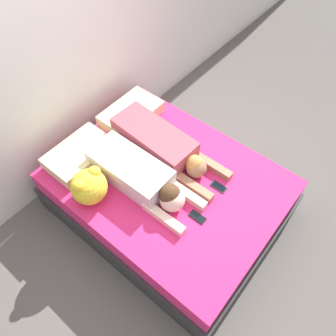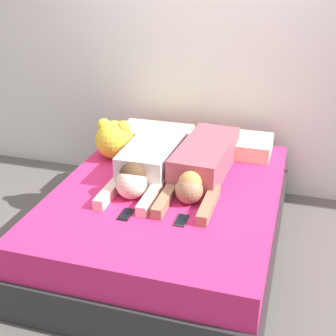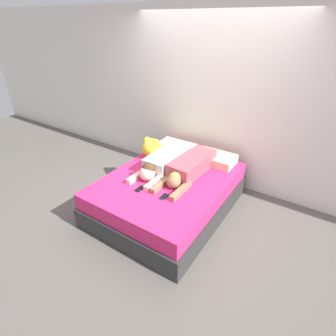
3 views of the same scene
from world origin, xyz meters
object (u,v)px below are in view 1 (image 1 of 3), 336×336
object	(u,v)px
pillow_head_left	(80,154)
cell_phone_right	(219,187)
person_right	(162,145)
cell_phone_left	(197,217)
bed	(168,194)
plush_toy	(89,186)
pillow_head_right	(131,114)
person_left	(141,177)

from	to	relation	value
pillow_head_left	cell_phone_right	world-z (taller)	pillow_head_left
person_right	cell_phone_right	size ratio (longest dim) A/B	8.20
pillow_head_left	cell_phone_left	size ratio (longest dim) A/B	4.19
bed	cell_phone_right	bearing A→B (deg)	-62.66
cell_phone_right	plush_toy	bearing A→B (deg)	134.42
cell_phone_left	person_right	bearing A→B (deg)	62.82
pillow_head_right	plush_toy	distance (m)	0.97
pillow_head_right	cell_phone_left	size ratio (longest dim) A/B	4.19
person_right	plush_toy	world-z (taller)	plush_toy
bed	plush_toy	world-z (taller)	plush_toy
pillow_head_right	person_left	xyz separation A→B (m)	(-0.53, -0.61, 0.04)
person_left	cell_phone_right	distance (m)	0.67
cell_phone_left	cell_phone_right	xyz separation A→B (m)	(0.35, 0.03, 0.00)
cell_phone_left	plush_toy	xyz separation A→B (m)	(-0.40, 0.80, 0.15)
person_left	cell_phone_left	distance (m)	0.58
cell_phone_left	plush_toy	size ratio (longest dim) A/B	0.45
pillow_head_right	plush_toy	bearing A→B (deg)	-156.94
bed	cell_phone_left	xyz separation A→B (m)	(-0.15, -0.43, 0.27)
cell_phone_right	plush_toy	xyz separation A→B (m)	(-0.75, 0.77, 0.15)
person_right	person_left	bearing A→B (deg)	-166.78
pillow_head_left	cell_phone_left	xyz separation A→B (m)	(0.19, -1.18, -0.06)
pillow_head_left	person_left	distance (m)	0.63
person_left	pillow_head_right	bearing A→B (deg)	49.10
person_left	person_right	bearing A→B (deg)	13.22
pillow_head_right	person_right	bearing A→B (deg)	-105.66
person_right	pillow_head_right	bearing A→B (deg)	74.34
bed	cell_phone_left	world-z (taller)	cell_phone_left
bed	cell_phone_right	world-z (taller)	cell_phone_right
pillow_head_right	cell_phone_right	bearing A→B (deg)	-96.60
person_right	cell_phone_left	world-z (taller)	person_right
bed	person_right	bearing A→B (deg)	50.17
pillow_head_right	person_right	size ratio (longest dim) A/B	0.51
person_left	person_right	world-z (taller)	person_left
pillow_head_left	person_left	world-z (taller)	person_left
person_left	plush_toy	size ratio (longest dim) A/B	3.35
bed	cell_phone_left	size ratio (longest dim) A/B	14.15
pillow_head_right	pillow_head_left	bearing A→B (deg)	180.00
bed	person_left	distance (m)	0.44
bed	pillow_head_right	distance (m)	0.88
plush_toy	person_left	bearing A→B (deg)	-33.44
person_left	person_right	size ratio (longest dim) A/B	0.91
person_left	plush_toy	bearing A→B (deg)	146.56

